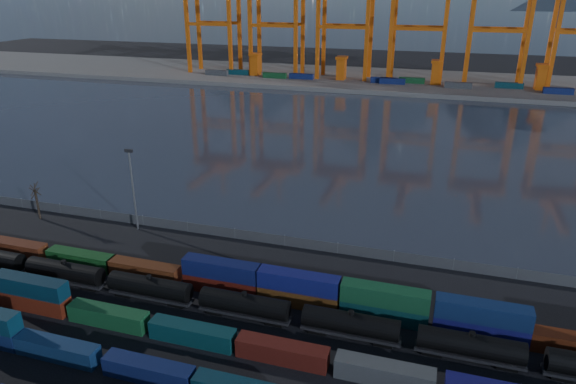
% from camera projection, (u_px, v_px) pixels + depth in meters
% --- Properties ---
extents(ground, '(700.00, 700.00, 0.00)m').
position_uv_depth(ground, '(224.00, 337.00, 70.65)').
color(ground, black).
rests_on(ground, ground).
extents(harbor_water, '(700.00, 700.00, 0.00)m').
position_uv_depth(harbor_water, '(357.00, 137.00, 163.74)').
color(harbor_water, '#2B313E').
rests_on(harbor_water, ground).
extents(far_quay, '(700.00, 70.00, 2.00)m').
position_uv_depth(far_quay, '(394.00, 81.00, 256.46)').
color(far_quay, '#514F4C').
rests_on(far_quay, ground).
extents(container_row_south, '(139.58, 2.39, 5.09)m').
position_uv_depth(container_row_south, '(93.00, 353.00, 64.46)').
color(container_row_south, '#3D3F41').
rests_on(container_row_south, ground).
extents(container_row_mid, '(141.17, 2.45, 5.23)m').
position_uv_depth(container_row_mid, '(174.00, 329.00, 69.88)').
color(container_row_mid, '#3D4042').
rests_on(container_row_mid, ground).
extents(container_row_north, '(141.64, 2.55, 5.43)m').
position_uv_depth(container_row_north, '(244.00, 282.00, 79.27)').
color(container_row_north, '#12125A').
rests_on(container_row_north, ground).
extents(tanker_string, '(122.25, 2.95, 4.23)m').
position_uv_depth(tanker_string, '(296.00, 314.00, 71.93)').
color(tanker_string, black).
rests_on(tanker_string, ground).
extents(waterfront_fence, '(160.12, 0.12, 2.20)m').
position_uv_depth(waterfront_fence, '(285.00, 241.00, 95.10)').
color(waterfront_fence, '#595B5E').
rests_on(waterfront_fence, ground).
extents(bare_tree, '(2.12, 2.08, 8.00)m').
position_uv_depth(bare_tree, '(37.00, 201.00, 105.10)').
color(bare_tree, black).
rests_on(bare_tree, ground).
extents(yard_light_mast, '(1.60, 0.40, 16.60)m').
position_uv_depth(yard_light_mast, '(133.00, 186.00, 98.45)').
color(yard_light_mast, slate).
rests_on(yard_light_mast, ground).
extents(quay_containers, '(172.58, 10.99, 2.60)m').
position_uv_depth(quay_containers, '(368.00, 80.00, 245.72)').
color(quay_containers, navy).
rests_on(quay_containers, far_quay).
extents(straddle_carriers, '(140.00, 7.00, 11.10)m').
position_uv_depth(straddle_carriers, '(388.00, 69.00, 245.73)').
color(straddle_carriers, '#DE5D0F').
rests_on(straddle_carriers, far_quay).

